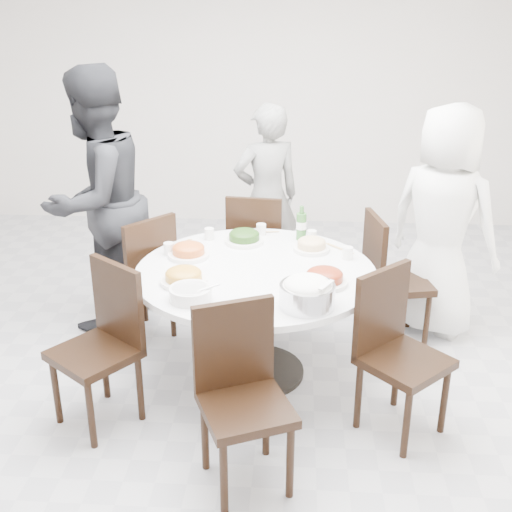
# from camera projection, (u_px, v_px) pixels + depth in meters

# --- Properties ---
(floor) EXTENTS (6.00, 6.00, 0.01)m
(floor) POSITION_uv_depth(u_px,v_px,m) (215.00, 363.00, 4.38)
(floor) COLOR #B7B7BC
(floor) RESTS_ON ground
(wall_back) EXTENTS (6.00, 0.01, 2.80)m
(wall_back) POSITION_uv_depth(u_px,v_px,m) (247.00, 91.00, 6.61)
(wall_back) COLOR silver
(wall_back) RESTS_ON ground
(dining_table) EXTENTS (1.50, 1.50, 0.75)m
(dining_table) POSITION_uv_depth(u_px,v_px,m) (256.00, 323.00, 4.13)
(dining_table) COLOR white
(dining_table) RESTS_ON floor
(chair_ne) EXTENTS (0.49, 0.49, 0.95)m
(chair_ne) POSITION_uv_depth(u_px,v_px,m) (398.00, 280.00, 4.51)
(chair_ne) COLOR black
(chair_ne) RESTS_ON floor
(chair_n) EXTENTS (0.46, 0.46, 0.95)m
(chair_n) POSITION_uv_depth(u_px,v_px,m) (258.00, 249.00, 5.05)
(chair_n) COLOR black
(chair_n) RESTS_ON floor
(chair_nw) EXTENTS (0.59, 0.59, 0.95)m
(chair_nw) POSITION_uv_depth(u_px,v_px,m) (137.00, 277.00, 4.55)
(chair_nw) COLOR black
(chair_nw) RESTS_ON floor
(chair_sw) EXTENTS (0.59, 0.59, 0.95)m
(chair_sw) POSITION_uv_depth(u_px,v_px,m) (94.00, 350.00, 3.62)
(chair_sw) COLOR black
(chair_sw) RESTS_ON floor
(chair_s) EXTENTS (0.55, 0.55, 0.95)m
(chair_s) POSITION_uv_depth(u_px,v_px,m) (246.00, 404.00, 3.14)
(chair_s) COLOR black
(chair_s) RESTS_ON floor
(chair_se) EXTENTS (0.59, 0.59, 0.95)m
(chair_se) POSITION_uv_depth(u_px,v_px,m) (405.00, 358.00, 3.54)
(chair_se) COLOR black
(chair_se) RESTS_ON floor
(diner_right) EXTENTS (0.98, 0.92, 1.68)m
(diner_right) POSITION_uv_depth(u_px,v_px,m) (443.00, 222.00, 4.54)
(diner_right) COLOR white
(diner_right) RESTS_ON floor
(diner_middle) EXTENTS (0.66, 0.55, 1.55)m
(diner_middle) POSITION_uv_depth(u_px,v_px,m) (267.00, 197.00, 5.30)
(diner_middle) COLOR black
(diner_middle) RESTS_ON floor
(diner_left) EXTENTS (1.05, 1.15, 1.91)m
(diner_left) POSITION_uv_depth(u_px,v_px,m) (97.00, 201.00, 4.62)
(diner_left) COLOR black
(diner_left) RESTS_ON floor
(dish_greens) EXTENTS (0.27, 0.27, 0.07)m
(dish_greens) POSITION_uv_depth(u_px,v_px,m) (244.00, 238.00, 4.40)
(dish_greens) COLOR white
(dish_greens) RESTS_ON dining_table
(dish_pale) EXTENTS (0.24, 0.24, 0.06)m
(dish_pale) POSITION_uv_depth(u_px,v_px,m) (312.00, 246.00, 4.26)
(dish_pale) COLOR white
(dish_pale) RESTS_ON dining_table
(dish_orange) EXTENTS (0.27, 0.27, 0.07)m
(dish_orange) POSITION_uv_depth(u_px,v_px,m) (189.00, 252.00, 4.16)
(dish_orange) COLOR white
(dish_orange) RESTS_ON dining_table
(dish_redbrown) EXTENTS (0.28, 0.28, 0.07)m
(dish_redbrown) POSITION_uv_depth(u_px,v_px,m) (324.00, 278.00, 3.78)
(dish_redbrown) COLOR white
(dish_redbrown) RESTS_ON dining_table
(dish_tofu) EXTENTS (0.28, 0.28, 0.07)m
(dish_tofu) POSITION_uv_depth(u_px,v_px,m) (184.00, 278.00, 3.78)
(dish_tofu) COLOR white
(dish_tofu) RESTS_ON dining_table
(rice_bowl) EXTENTS (0.30, 0.30, 0.13)m
(rice_bowl) POSITION_uv_depth(u_px,v_px,m) (307.00, 296.00, 3.49)
(rice_bowl) COLOR silver
(rice_bowl) RESTS_ON dining_table
(soup_bowl) EXTENTS (0.24, 0.24, 0.07)m
(soup_bowl) POSITION_uv_depth(u_px,v_px,m) (191.00, 294.00, 3.58)
(soup_bowl) COLOR white
(soup_bowl) RESTS_ON dining_table
(beverage_bottle) EXTENTS (0.07, 0.07, 0.24)m
(beverage_bottle) POSITION_uv_depth(u_px,v_px,m) (301.00, 223.00, 4.43)
(beverage_bottle) COLOR #2E6528
(beverage_bottle) RESTS_ON dining_table
(tea_cups) EXTENTS (0.07, 0.07, 0.08)m
(tea_cups) POSITION_uv_depth(u_px,v_px,m) (265.00, 231.00, 4.52)
(tea_cups) COLOR white
(tea_cups) RESTS_ON dining_table
(chopsticks) EXTENTS (0.24, 0.04, 0.01)m
(chopsticks) POSITION_uv_depth(u_px,v_px,m) (257.00, 234.00, 4.56)
(chopsticks) COLOR tan
(chopsticks) RESTS_ON dining_table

